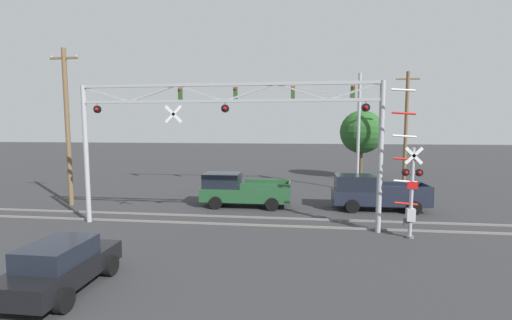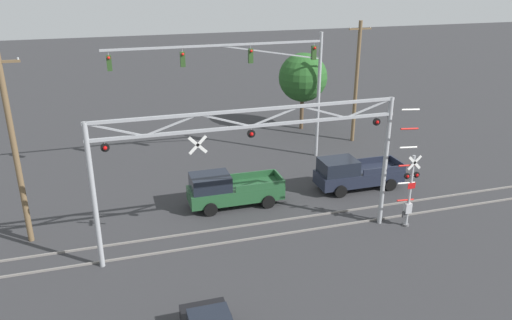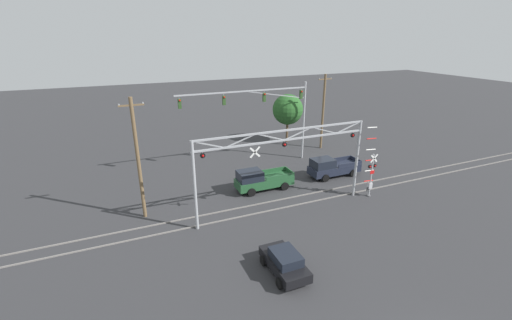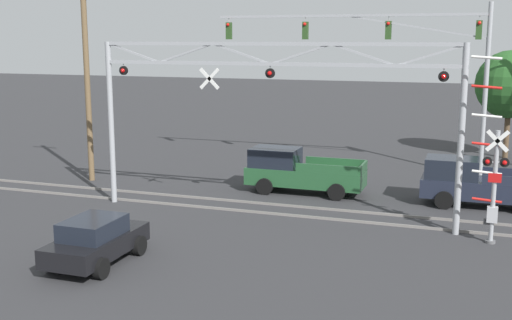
{
  "view_description": "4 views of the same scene",
  "coord_description": "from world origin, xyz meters",
  "px_view_note": "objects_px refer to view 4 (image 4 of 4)",
  "views": [
    {
      "loc": [
        3.46,
        -0.24,
        4.93
      ],
      "look_at": [
        1.16,
        18.68,
        3.07
      ],
      "focal_mm": 24.0,
      "sensor_mm": 36.0,
      "label": 1
    },
    {
      "loc": [
        -6.15,
        -5.13,
        13.04
      ],
      "look_at": [
        0.93,
        18.26,
        3.53
      ],
      "focal_mm": 35.0,
      "sensor_mm": 36.0,
      "label": 2
    },
    {
      "loc": [
        -12.02,
        -6.49,
        13.94
      ],
      "look_at": [
        -1.62,
        17.82,
        4.1
      ],
      "focal_mm": 24.0,
      "sensor_mm": 36.0,
      "label": 3
    },
    {
      "loc": [
        7.79,
        -8.01,
        7.15
      ],
      "look_at": [
        -0.72,
        16.35,
        2.23
      ],
      "focal_mm": 45.0,
      "sensor_mm": 36.0,
      "label": 4
    }
  ],
  "objects_px": {
    "traffic_signal_span": "(409,53)",
    "crossing_signal_mast": "(492,183)",
    "pickup_truck_following": "(478,184)",
    "sedan_waiting": "(96,240)",
    "background_tree_beyond_span": "(510,85)",
    "crossing_gantry": "(270,96)",
    "utility_pole_left": "(87,82)",
    "pickup_truck_lead": "(298,171)"
  },
  "relations": [
    {
      "from": "traffic_signal_span",
      "to": "crossing_signal_mast",
      "type": "bearing_deg",
      "value": -69.42
    },
    {
      "from": "crossing_signal_mast",
      "to": "pickup_truck_following",
      "type": "height_order",
      "value": "crossing_signal_mast"
    },
    {
      "from": "sedan_waiting",
      "to": "background_tree_beyond_span",
      "type": "bearing_deg",
      "value": 61.7
    },
    {
      "from": "crossing_signal_mast",
      "to": "sedan_waiting",
      "type": "xyz_separation_m",
      "value": [
        -11.93,
        -6.41,
        -1.4
      ]
    },
    {
      "from": "crossing_gantry",
      "to": "background_tree_beyond_span",
      "type": "distance_m",
      "value": 19.5
    },
    {
      "from": "crossing_gantry",
      "to": "traffic_signal_span",
      "type": "distance_m",
      "value": 11.46
    },
    {
      "from": "traffic_signal_span",
      "to": "pickup_truck_following",
      "type": "distance_m",
      "value": 8.97
    },
    {
      "from": "crossing_signal_mast",
      "to": "utility_pole_left",
      "type": "relative_size",
      "value": 0.68
    },
    {
      "from": "crossing_gantry",
      "to": "utility_pole_left",
      "type": "relative_size",
      "value": 1.52
    },
    {
      "from": "crossing_gantry",
      "to": "pickup_truck_lead",
      "type": "bearing_deg",
      "value": 90.32
    },
    {
      "from": "crossing_gantry",
      "to": "traffic_signal_span",
      "type": "xyz_separation_m",
      "value": [
        4.17,
        10.58,
        1.47
      ]
    },
    {
      "from": "utility_pole_left",
      "to": "traffic_signal_span",
      "type": "bearing_deg",
      "value": 25.6
    },
    {
      "from": "pickup_truck_following",
      "to": "background_tree_beyond_span",
      "type": "distance_m",
      "value": 13.09
    },
    {
      "from": "utility_pole_left",
      "to": "sedan_waiting",
      "type": "bearing_deg",
      "value": -55.97
    },
    {
      "from": "crossing_gantry",
      "to": "background_tree_beyond_span",
      "type": "xyz_separation_m",
      "value": [
        9.47,
        17.04,
        -0.49
      ]
    },
    {
      "from": "utility_pole_left",
      "to": "pickup_truck_following",
      "type": "bearing_deg",
      "value": 3.15
    },
    {
      "from": "crossing_gantry",
      "to": "traffic_signal_span",
      "type": "height_order",
      "value": "traffic_signal_span"
    },
    {
      "from": "crossing_gantry",
      "to": "utility_pole_left",
      "type": "distance_m",
      "value": 11.22
    },
    {
      "from": "crossing_gantry",
      "to": "pickup_truck_following",
      "type": "relative_size",
      "value": 2.7
    },
    {
      "from": "pickup_truck_following",
      "to": "utility_pole_left",
      "type": "height_order",
      "value": "utility_pole_left"
    },
    {
      "from": "pickup_truck_lead",
      "to": "pickup_truck_following",
      "type": "bearing_deg",
      "value": 0.62
    },
    {
      "from": "traffic_signal_span",
      "to": "pickup_truck_following",
      "type": "bearing_deg",
      "value": -58.0
    },
    {
      "from": "utility_pole_left",
      "to": "pickup_truck_lead",
      "type": "bearing_deg",
      "value": 5.04
    },
    {
      "from": "pickup_truck_following",
      "to": "pickup_truck_lead",
      "type": "bearing_deg",
      "value": -179.38
    },
    {
      "from": "crossing_signal_mast",
      "to": "traffic_signal_span",
      "type": "bearing_deg",
      "value": 110.58
    },
    {
      "from": "traffic_signal_span",
      "to": "utility_pole_left",
      "type": "height_order",
      "value": "utility_pole_left"
    },
    {
      "from": "crossing_gantry",
      "to": "crossing_signal_mast",
      "type": "xyz_separation_m",
      "value": [
        8.4,
        -0.7,
        -2.73
      ]
    },
    {
      "from": "traffic_signal_span",
      "to": "pickup_truck_following",
      "type": "xyz_separation_m",
      "value": [
        3.8,
        -6.09,
        -5.38
      ]
    },
    {
      "from": "crossing_signal_mast",
      "to": "utility_pole_left",
      "type": "bearing_deg",
      "value": 167.69
    },
    {
      "from": "crossing_signal_mast",
      "to": "pickup_truck_lead",
      "type": "distance_m",
      "value": 9.92
    },
    {
      "from": "pickup_truck_lead",
      "to": "pickup_truck_following",
      "type": "relative_size",
      "value": 1.0
    },
    {
      "from": "pickup_truck_lead",
      "to": "sedan_waiting",
      "type": "xyz_separation_m",
      "value": [
        -3.5,
        -11.51,
        -0.22
      ]
    },
    {
      "from": "crossing_gantry",
      "to": "crossing_signal_mast",
      "type": "height_order",
      "value": "crossing_gantry"
    },
    {
      "from": "traffic_signal_span",
      "to": "sedan_waiting",
      "type": "bearing_deg",
      "value": -113.53
    },
    {
      "from": "crossing_gantry",
      "to": "background_tree_beyond_span",
      "type": "bearing_deg",
      "value": 60.93
    },
    {
      "from": "pickup_truck_lead",
      "to": "background_tree_beyond_span",
      "type": "distance_m",
      "value": 16.17
    },
    {
      "from": "crossing_gantry",
      "to": "pickup_truck_following",
      "type": "distance_m",
      "value": 9.95
    },
    {
      "from": "sedan_waiting",
      "to": "background_tree_beyond_span",
      "type": "distance_m",
      "value": 27.66
    },
    {
      "from": "crossing_gantry",
      "to": "utility_pole_left",
      "type": "height_order",
      "value": "utility_pole_left"
    },
    {
      "from": "traffic_signal_span",
      "to": "background_tree_beyond_span",
      "type": "relative_size",
      "value": 2.26
    },
    {
      "from": "crossing_gantry",
      "to": "utility_pole_left",
      "type": "bearing_deg",
      "value": 162.0
    },
    {
      "from": "crossing_gantry",
      "to": "traffic_signal_span",
      "type": "relative_size",
      "value": 1.01
    }
  ]
}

